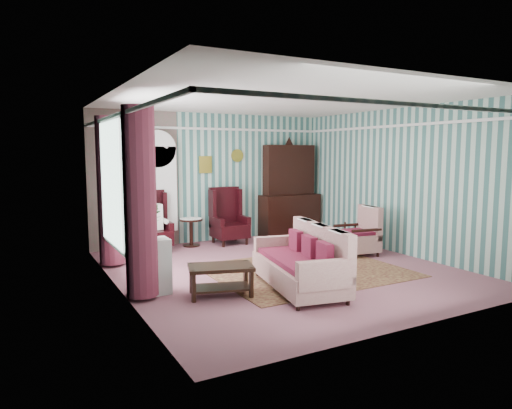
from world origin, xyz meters
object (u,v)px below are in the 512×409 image
wingback_left (152,222)px  plant_stand (150,267)px  nest_table (357,234)px  sofa (299,259)px  bookcase (158,195)px  dresser_hutch (290,187)px  seated_woman (152,223)px  coffee_table (221,281)px  floral_armchair (357,228)px  wingback_right (230,216)px  round_side_table (191,232)px

wingback_left → plant_stand: (-0.80, -2.75, -0.22)m
nest_table → sofa: size_ratio=0.28×
bookcase → nest_table: bearing=-26.9°
dresser_hutch → seated_woman: dresser_hutch is taller
plant_stand → coffee_table: plant_stand is taller
floral_armchair → sofa: bearing=128.7°
bookcase → coffee_table: (-0.19, -3.69, -0.90)m
bookcase → seated_woman: 0.70m
seated_woman → nest_table: (4.07, -1.55, -0.32)m
wingback_right → floral_armchair: wingback_right is taller
dresser_hutch → nest_table: dresser_hutch is taller
dresser_hutch → sofa: bearing=-120.9°
round_side_table → wingback_right: bearing=-10.0°
dresser_hutch → nest_table: (0.57, -1.82, -0.91)m
seated_woman → nest_table: size_ratio=2.19×
seated_woman → nest_table: seated_woman is taller
wingback_right → round_side_table: bearing=170.0°
round_side_table → nest_table: round_side_table is taller
wingback_right → round_side_table: (-0.85, 0.15, -0.33)m
seated_woman → floral_armchair: (3.50, -2.19, -0.05)m
seated_woman → plant_stand: (-0.80, -2.75, -0.19)m
wingback_left → sofa: 3.77m
dresser_hutch → round_side_table: dresser_hutch is taller
bookcase → dresser_hutch: 3.25m
dresser_hutch → wingback_left: 3.55m
seated_woman → round_side_table: bearing=9.5°
bookcase → sofa: 4.12m
seated_woman → floral_armchair: seated_woman is taller
wingback_right → coffee_table: 3.73m
plant_stand → bookcase: bearing=71.5°
seated_woman → plant_stand: bearing=-106.2°
wingback_right → nest_table: (2.32, -1.55, -0.35)m
nest_table → floral_armchair: bearing=-131.5°
bookcase → floral_armchair: (3.25, -2.58, -0.58)m
plant_stand → coffee_table: bearing=-32.7°
wingback_right → plant_stand: bearing=-132.8°
coffee_table → nest_table: bearing=23.6°
sofa → floral_armchair: bearing=-48.1°
coffee_table → wingback_right: bearing=62.9°
coffee_table → floral_armchair: bearing=17.8°
round_side_table → dresser_hutch: bearing=2.6°
floral_armchair → wingback_left: bearing=65.8°
sofa → coffee_table: (-1.14, 0.27, -0.24)m
wingback_left → coffee_table: 3.33m
round_side_table → coffee_table: (-0.84, -3.45, -0.08)m
round_side_table → floral_armchair: size_ratio=0.56×
dresser_hutch → nest_table: bearing=-72.6°
round_side_table → wingback_left: bearing=-170.5°
dresser_hutch → wingback_left: dresser_hutch is taller
dresser_hutch → plant_stand: 5.31m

